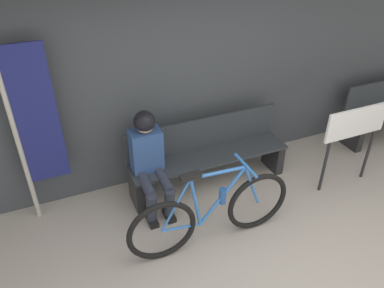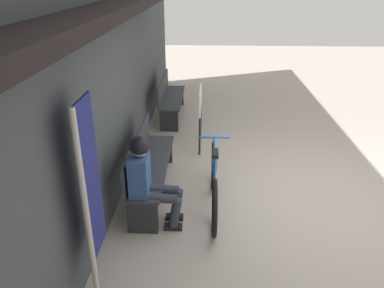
{
  "view_description": "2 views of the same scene",
  "coord_description": "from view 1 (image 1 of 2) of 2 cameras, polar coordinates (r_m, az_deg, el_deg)",
  "views": [
    {
      "loc": [
        -1.5,
        -1.26,
        2.95
      ],
      "look_at": [
        -0.26,
        1.65,
        0.92
      ],
      "focal_mm": 35.0,
      "sensor_mm": 36.0,
      "label": 1
    },
    {
      "loc": [
        -4.42,
        1.29,
        2.83
      ],
      "look_at": [
        0.15,
        1.48,
        0.74
      ],
      "focal_mm": 35.0,
      "sensor_mm": 36.0,
      "label": 2
    }
  ],
  "objects": [
    {
      "name": "park_bench_near",
      "position": [
        4.5,
        2.4,
        -1.69
      ],
      "size": [
        1.94,
        0.42,
        0.84
      ],
      "color": "#2D3338",
      "rests_on": "ground_plane"
    },
    {
      "name": "person_seated",
      "position": [
        4.04,
        -6.57,
        -1.8
      ],
      "size": [
        0.34,
        0.61,
        1.17
      ],
      "color": "#2D3342",
      "rests_on": "ground_plane"
    },
    {
      "name": "signboard",
      "position": [
        4.67,
        23.56,
        2.11
      ],
      "size": [
        0.83,
        0.04,
        1.05
      ],
      "color": "#232326",
      "rests_on": "ground_plane"
    },
    {
      "name": "bicycle",
      "position": [
        3.76,
        3.09,
        -10.53
      ],
      "size": [
        1.74,
        0.4,
        0.93
      ],
      "color": "black",
      "rests_on": "ground_plane"
    },
    {
      "name": "banner_pole",
      "position": [
        3.98,
        -23.27,
        2.73
      ],
      "size": [
        0.45,
        0.05,
        1.94
      ],
      "color": "#B7B2A8",
      "rests_on": "ground_plane"
    },
    {
      "name": "storefront_wall",
      "position": [
        4.25,
        -1.38,
        15.08
      ],
      "size": [
        12.0,
        0.56,
        3.2
      ],
      "color": "#3D4247",
      "rests_on": "ground_plane"
    }
  ]
}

